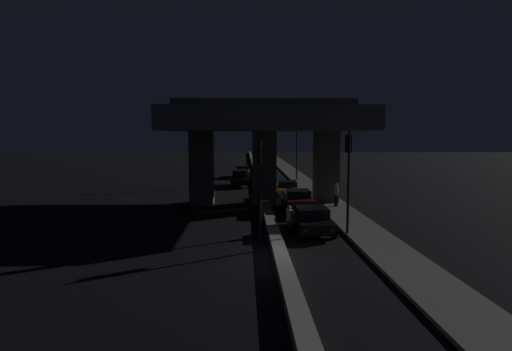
{
  "coord_description": "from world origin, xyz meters",
  "views": [
    {
      "loc": [
        -1.53,
        -16.47,
        5.39
      ],
      "look_at": [
        -0.38,
        23.12,
        1.26
      ],
      "focal_mm": 28.0,
      "sensor_mm": 36.0,
      "label": 1
    }
  ],
  "objects_px": {
    "pedestrian_on_sidewalk": "(336,194)",
    "car_black_lead_oncoming": "(240,178)",
    "traffic_light_left_of_median": "(260,172)",
    "car_taxi_yellow_second_oncoming": "(242,171)",
    "street_lamp": "(294,137)",
    "traffic_light_right_of_median": "(348,165)",
    "car_black_lead": "(311,219)",
    "motorcycle_black_filtering_mid": "(279,205)",
    "car_taxi_yellow_third": "(287,189)",
    "motorcycle_red_filtering_near": "(289,221)",
    "car_dark_red_second": "(298,201)"
  },
  "relations": [
    {
      "from": "traffic_light_right_of_median",
      "to": "pedestrian_on_sidewalk",
      "type": "distance_m",
      "value": 8.39
    },
    {
      "from": "car_dark_red_second",
      "to": "car_taxi_yellow_second_oncoming",
      "type": "xyz_separation_m",
      "value": [
        -3.93,
        22.51,
        -0.07
      ]
    },
    {
      "from": "motorcycle_black_filtering_mid",
      "to": "pedestrian_on_sidewalk",
      "type": "distance_m",
      "value": 4.81
    },
    {
      "from": "traffic_light_right_of_median",
      "to": "car_dark_red_second",
      "type": "relative_size",
      "value": 1.34
    },
    {
      "from": "traffic_light_left_of_median",
      "to": "motorcycle_black_filtering_mid",
      "type": "distance_m",
      "value": 6.65
    },
    {
      "from": "car_taxi_yellow_second_oncoming",
      "to": "traffic_light_right_of_median",
      "type": "bearing_deg",
      "value": 9.88
    },
    {
      "from": "traffic_light_left_of_median",
      "to": "traffic_light_right_of_median",
      "type": "bearing_deg",
      "value": -0.07
    },
    {
      "from": "motorcycle_red_filtering_near",
      "to": "traffic_light_left_of_median",
      "type": "bearing_deg",
      "value": 105.86
    },
    {
      "from": "car_dark_red_second",
      "to": "car_taxi_yellow_third",
      "type": "relative_size",
      "value": 1.02
    },
    {
      "from": "motorcycle_black_filtering_mid",
      "to": "motorcycle_red_filtering_near",
      "type": "bearing_deg",
      "value": -177.7
    },
    {
      "from": "street_lamp",
      "to": "car_black_lead",
      "type": "xyz_separation_m",
      "value": [
        -1.94,
        -24.16,
        -4.37
      ]
    },
    {
      "from": "car_black_lead_oncoming",
      "to": "traffic_light_left_of_median",
      "type": "bearing_deg",
      "value": 1.59
    },
    {
      "from": "car_dark_red_second",
      "to": "motorcycle_black_filtering_mid",
      "type": "relative_size",
      "value": 2.22
    },
    {
      "from": "motorcycle_red_filtering_near",
      "to": "car_black_lead",
      "type": "bearing_deg",
      "value": -83.74
    },
    {
      "from": "car_taxi_yellow_third",
      "to": "car_taxi_yellow_second_oncoming",
      "type": "distance_m",
      "value": 16.11
    },
    {
      "from": "pedestrian_on_sidewalk",
      "to": "car_black_lead_oncoming",
      "type": "bearing_deg",
      "value": 119.85
    },
    {
      "from": "traffic_light_left_of_median",
      "to": "car_taxi_yellow_second_oncoming",
      "type": "relative_size",
      "value": 1.14
    },
    {
      "from": "street_lamp",
      "to": "motorcycle_black_filtering_mid",
      "type": "xyz_separation_m",
      "value": [
        -3.29,
        -19.14,
        -4.47
      ]
    },
    {
      "from": "traffic_light_left_of_median",
      "to": "street_lamp",
      "type": "height_order",
      "value": "street_lamp"
    },
    {
      "from": "car_black_lead",
      "to": "motorcycle_black_filtering_mid",
      "type": "bearing_deg",
      "value": 14.14
    },
    {
      "from": "traffic_light_right_of_median",
      "to": "pedestrian_on_sidewalk",
      "type": "height_order",
      "value": "traffic_light_right_of_median"
    },
    {
      "from": "car_taxi_yellow_third",
      "to": "pedestrian_on_sidewalk",
      "type": "bearing_deg",
      "value": -150.25
    },
    {
      "from": "street_lamp",
      "to": "car_taxi_yellow_second_oncoming",
      "type": "xyz_separation_m",
      "value": [
        -5.9,
        3.89,
        -4.33
      ]
    },
    {
      "from": "car_black_lead",
      "to": "car_black_lead_oncoming",
      "type": "bearing_deg",
      "value": 11.11
    },
    {
      "from": "traffic_light_left_of_median",
      "to": "pedestrian_on_sidewalk",
      "type": "relative_size",
      "value": 2.94
    },
    {
      "from": "car_taxi_yellow_third",
      "to": "pedestrian_on_sidewalk",
      "type": "xyz_separation_m",
      "value": [
        3.05,
        -5.4,
        0.31
      ]
    },
    {
      "from": "traffic_light_right_of_median",
      "to": "motorcycle_black_filtering_mid",
      "type": "height_order",
      "value": "traffic_light_right_of_median"
    },
    {
      "from": "car_taxi_yellow_second_oncoming",
      "to": "motorcycle_red_filtering_near",
      "type": "bearing_deg",
      "value": 4.11
    },
    {
      "from": "traffic_light_right_of_median",
      "to": "motorcycle_red_filtering_near",
      "type": "bearing_deg",
      "value": 168.99
    },
    {
      "from": "car_taxi_yellow_third",
      "to": "car_taxi_yellow_second_oncoming",
      "type": "relative_size",
      "value": 0.93
    },
    {
      "from": "car_black_lead",
      "to": "traffic_light_right_of_median",
      "type": "bearing_deg",
      "value": -115.76
    },
    {
      "from": "traffic_light_right_of_median",
      "to": "motorcycle_black_filtering_mid",
      "type": "distance_m",
      "value": 7.34
    },
    {
      "from": "car_dark_red_second",
      "to": "car_black_lead_oncoming",
      "type": "height_order",
      "value": "car_black_lead_oncoming"
    },
    {
      "from": "traffic_light_left_of_median",
      "to": "car_taxi_yellow_third",
      "type": "bearing_deg",
      "value": 77.97
    },
    {
      "from": "car_black_lead_oncoming",
      "to": "motorcycle_red_filtering_near",
      "type": "height_order",
      "value": "car_black_lead_oncoming"
    },
    {
      "from": "car_black_lead_oncoming",
      "to": "motorcycle_black_filtering_mid",
      "type": "xyz_separation_m",
      "value": [
        2.82,
        -14.5,
        -0.3
      ]
    },
    {
      "from": "traffic_light_left_of_median",
      "to": "street_lamp",
      "type": "bearing_deg",
      "value": 79.1
    },
    {
      "from": "traffic_light_right_of_median",
      "to": "motorcycle_red_filtering_near",
      "type": "distance_m",
      "value": 4.4
    },
    {
      "from": "traffic_light_right_of_median",
      "to": "motorcycle_black_filtering_mid",
      "type": "bearing_deg",
      "value": 118.18
    },
    {
      "from": "car_taxi_yellow_second_oncoming",
      "to": "motorcycle_black_filtering_mid",
      "type": "relative_size",
      "value": 2.35
    },
    {
      "from": "traffic_light_left_of_median",
      "to": "pedestrian_on_sidewalk",
      "type": "xyz_separation_m",
      "value": [
        5.86,
        7.83,
        -2.4
      ]
    },
    {
      "from": "traffic_light_left_of_median",
      "to": "car_taxi_yellow_second_oncoming",
      "type": "distance_m",
      "value": 29.0
    },
    {
      "from": "traffic_light_right_of_median",
      "to": "pedestrian_on_sidewalk",
      "type": "bearing_deg",
      "value": 81.11
    },
    {
      "from": "traffic_light_right_of_median",
      "to": "car_black_lead",
      "type": "bearing_deg",
      "value": 155.23
    },
    {
      "from": "traffic_light_right_of_median",
      "to": "street_lamp",
      "type": "xyz_separation_m",
      "value": [
        0.17,
        24.97,
        1.29
      ]
    },
    {
      "from": "car_black_lead",
      "to": "car_taxi_yellow_third",
      "type": "distance_m",
      "value": 12.42
    },
    {
      "from": "car_black_lead",
      "to": "car_dark_red_second",
      "type": "relative_size",
      "value": 1.09
    },
    {
      "from": "traffic_light_right_of_median",
      "to": "car_taxi_yellow_second_oncoming",
      "type": "relative_size",
      "value": 1.27
    },
    {
      "from": "car_black_lead",
      "to": "car_taxi_yellow_third",
      "type": "xyz_separation_m",
      "value": [
        -0.05,
        12.42,
        0.0
      ]
    },
    {
      "from": "traffic_light_right_of_median",
      "to": "car_taxi_yellow_third",
      "type": "distance_m",
      "value": 13.71
    }
  ]
}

